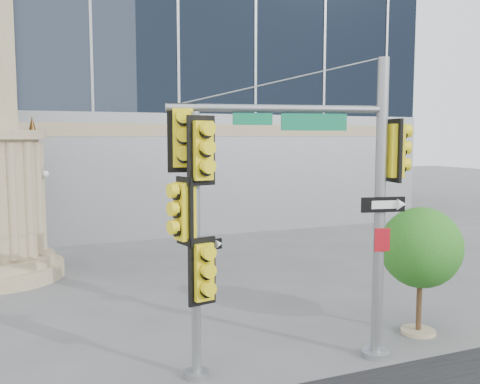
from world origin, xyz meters
name	(u,v)px	position (x,y,z in m)	size (l,w,h in m)	color
ground	(266,346)	(0.00, 0.00, 0.00)	(120.00, 120.00, 0.00)	#545456
main_signal_pole	(329,176)	(0.84, -1.28, 4.06)	(5.02, 1.41, 6.55)	slate
secondary_signal_pole	(196,226)	(-2.04, -1.07, 3.16)	(0.98, 0.71, 5.37)	slate
street_tree	(422,251)	(3.90, -0.71, 2.09)	(2.03, 1.99, 3.17)	tan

